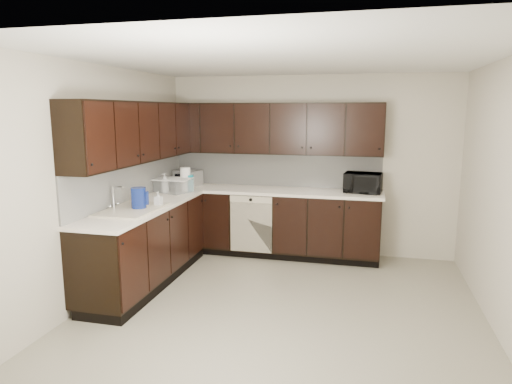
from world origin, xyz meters
TOP-DOWN VIEW (x-y plane):
  - floor at (0.00, 0.00)m, footprint 4.00×4.00m
  - ceiling at (0.00, 0.00)m, footprint 4.00×4.00m
  - wall_back at (0.00, 2.00)m, footprint 4.00×0.02m
  - wall_left at (-2.00, 0.00)m, footprint 0.02×4.00m
  - wall_right at (2.00, 0.00)m, footprint 0.02×4.00m
  - wall_front at (0.00, -2.00)m, footprint 4.00×0.02m
  - lower_cabinets at (-1.01, 1.11)m, footprint 3.00×2.80m
  - countertop at (-1.01, 1.11)m, footprint 3.03×2.83m
  - backsplash at (-1.22, 1.32)m, footprint 3.00×2.80m
  - upper_cabinets at (-1.10, 1.20)m, footprint 3.00×2.80m
  - dishwasher at (-0.70, 1.41)m, footprint 0.58×0.04m
  - sink at (-1.68, -0.01)m, footprint 0.54×0.82m
  - microwave at (0.75, 1.73)m, footprint 0.51×0.38m
  - soap_bottle_a at (-1.50, 0.27)m, footprint 0.08×0.08m
  - soap_bottle_b at (-1.79, 1.08)m, footprint 0.13×0.13m
  - toaster_oven at (-1.73, 1.72)m, footprint 0.42×0.36m
  - storage_bin at (-1.72, 1.18)m, footprint 0.54×0.47m
  - blue_pitcher at (-1.63, 0.06)m, footprint 0.21×0.21m
  - teal_tumbler at (-1.54, 1.35)m, footprint 0.11×0.11m
  - paper_towel_roll at (-1.61, 1.35)m, footprint 0.14×0.14m

SIDE VIEW (x-z plane):
  - floor at x=0.00m, z-range 0.00..0.00m
  - lower_cabinets at x=-1.01m, z-range -0.04..0.86m
  - dishwasher at x=-0.70m, z-range 0.16..0.94m
  - sink at x=-1.68m, z-range 0.67..1.09m
  - countertop at x=-1.01m, z-range 0.90..0.94m
  - soap_bottle_a at x=-1.50m, z-range 0.94..1.11m
  - storage_bin at x=-1.72m, z-range 0.94..1.12m
  - teal_tumbler at x=-1.54m, z-range 0.94..1.15m
  - toaster_oven at x=-1.73m, z-range 0.94..1.16m
  - blue_pitcher at x=-1.63m, z-range 0.94..1.19m
  - soap_bottle_b at x=-1.79m, z-range 0.94..1.20m
  - microwave at x=0.75m, z-range 0.94..1.20m
  - paper_towel_roll at x=-1.61m, z-range 0.94..1.25m
  - backsplash at x=-1.22m, z-range 0.94..1.42m
  - wall_back at x=0.00m, z-range 0.00..2.50m
  - wall_left at x=-2.00m, z-range 0.00..2.50m
  - wall_right at x=2.00m, z-range 0.00..2.50m
  - wall_front at x=0.00m, z-range 0.00..2.50m
  - upper_cabinets at x=-1.10m, z-range 1.42..2.12m
  - ceiling at x=0.00m, z-range 2.50..2.50m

